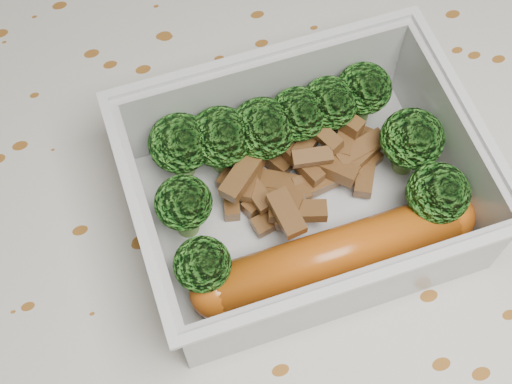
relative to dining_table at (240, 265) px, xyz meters
name	(u,v)px	position (x,y,z in m)	size (l,w,h in m)	color
dining_table	(240,265)	(0.00, 0.00, 0.00)	(1.40, 0.90, 0.75)	brown
tablecloth	(238,235)	(0.00, 0.00, 0.05)	(1.46, 0.96, 0.19)	beige
lunch_container	(304,194)	(0.03, -0.01, 0.11)	(0.18, 0.14, 0.06)	silver
broccoli_florets	(292,148)	(0.03, 0.01, 0.12)	(0.16, 0.10, 0.04)	#608C3F
meat_pile	(308,170)	(0.04, 0.00, 0.11)	(0.10, 0.07, 0.03)	brown
sausage	(336,254)	(0.04, -0.05, 0.11)	(0.15, 0.03, 0.03)	#B04F10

